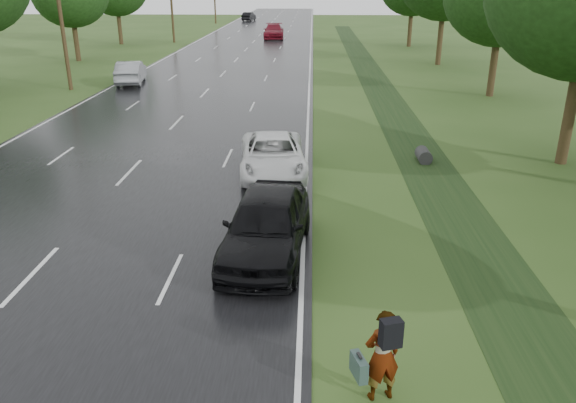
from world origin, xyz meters
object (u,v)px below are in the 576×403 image
at_px(white_pickup, 273,155).
at_px(silver_sedan, 131,72).
at_px(pedestrian, 381,355).
at_px(dark_sedan, 266,224).

relative_size(white_pickup, silver_sedan, 1.09).
height_order(pedestrian, white_pickup, pedestrian).
distance_m(pedestrian, dark_sedan, 5.92).
xyz_separation_m(dark_sedan, silver_sedan, (-11.58, 25.99, -0.09)).
distance_m(white_pickup, dark_sedan, 6.71).
xyz_separation_m(pedestrian, silver_sedan, (-13.98, 31.40, -0.10)).
height_order(white_pickup, silver_sedan, silver_sedan).
bearing_deg(pedestrian, white_pickup, -94.60).
height_order(white_pickup, dark_sedan, dark_sedan).
bearing_deg(silver_sedan, dark_sedan, 104.69).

